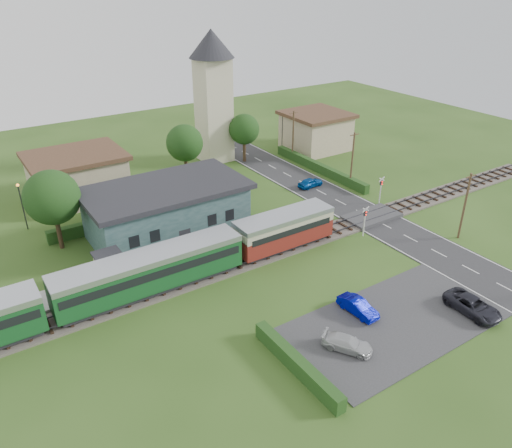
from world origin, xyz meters
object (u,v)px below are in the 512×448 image
car_park_silver (347,343)px  car_park_dark (473,306)px  car_on_road (310,182)px  pedestrian_far (132,268)px  station_building (167,210)px  pedestrian_near (252,229)px  equipment_hut (109,267)px  car_park_blue (358,307)px  crossing_signal_far (381,186)px  house_west (78,176)px  train (113,283)px  church_tower (213,87)px  house_east (316,130)px  crossing_signal_near (365,217)px

car_park_silver → car_park_dark: size_ratio=0.79×
car_on_road → pedestrian_far: bearing=102.2°
station_building → pedestrian_near: station_building is taller
equipment_hut → car_park_blue: 20.99m
crossing_signal_far → house_west: bearing=144.2°
crossing_signal_far → station_building: bearing=164.4°
train → pedestrian_far: (2.42, 2.46, -0.81)m
church_tower → house_east: (15.00, -4.00, -7.43)m
church_tower → car_on_road: church_tower is taller
train → house_east: house_east is taller
station_building → car_park_blue: 21.79m
train → crossing_signal_near: size_ratio=13.18×
station_building → pedestrian_far: (-6.31, -6.53, -1.32)m
train → car_park_blue: train is taller
church_tower → pedestrian_near: bearing=-110.6°
car_park_dark → pedestrian_near: 20.97m
house_east → car_park_dark: bearing=-111.9°
station_building → car_park_dark: station_building is taller
car_park_dark → pedestrian_far: size_ratio=2.50×
house_west → crossing_signal_far: 35.26m
car_on_road → car_park_blue: size_ratio=0.95×
church_tower → car_park_blue: (-8.13, -37.58, -9.55)m
house_east → car_park_dark: 41.55m
equipment_hut → car_park_silver: (11.26, -17.51, -1.14)m
crossing_signal_far → equipment_hut: bearing=178.5°
pedestrian_far → pedestrian_near: bearing=-100.9°
crossing_signal_near → car_park_dark: crossing_signal_near is taller
equipment_hut → pedestrian_far: 1.89m
house_east → pedestrian_near: house_east is taller
pedestrian_near → station_building: bearing=-69.7°
church_tower → pedestrian_far: 32.96m
equipment_hut → train: 3.31m
pedestrian_near → equipment_hut: bearing=-26.5°
car_park_blue → pedestrian_far: 19.27m
station_building → car_park_silver: station_building is taller
church_tower → car_on_road: size_ratio=5.17×
station_building → church_tower: (15.00, 17.01, 7.53)m
station_building → crossing_signal_far: size_ratio=4.88×
crossing_signal_near → car_park_silver: size_ratio=0.90×
house_west → car_on_road: 27.92m
pedestrian_near → house_east: bearing=-165.7°
crossing_signal_near → pedestrian_far: crossing_signal_near is taller
car_park_silver → car_park_dark: car_park_dark is taller
house_west → car_park_dark: size_ratio=2.35×
station_building → car_park_dark: size_ratio=3.48×
car_on_road → car_park_blue: (-13.04, -22.15, 0.04)m
car_on_road → car_park_dark: bearing=163.8°
station_building → car_park_blue: bearing=-71.5°
car_park_blue → car_park_dark: (7.63, -4.92, 0.05)m
equipment_hut → car_park_silver: equipment_hut is taller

